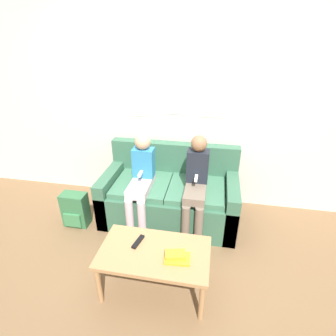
% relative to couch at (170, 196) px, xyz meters
% --- Properties ---
extents(ground_plane, '(10.00, 10.00, 0.00)m').
position_rel_couch_xyz_m(ground_plane, '(0.00, -0.53, -0.30)').
color(ground_plane, brown).
extents(wall_back, '(8.00, 0.06, 2.60)m').
position_rel_couch_xyz_m(wall_back, '(-0.00, 0.51, 1.00)').
color(wall_back, silver).
rests_on(wall_back, ground_plane).
extents(couch, '(1.61, 0.83, 0.89)m').
position_rel_couch_xyz_m(couch, '(0.00, 0.00, 0.00)').
color(couch, '#38664C').
rests_on(couch, ground_plane).
extents(coffee_table, '(0.95, 0.55, 0.44)m').
position_rel_couch_xyz_m(coffee_table, '(0.05, -1.07, 0.09)').
color(coffee_table, '#AD7F51').
rests_on(coffee_table, ground_plane).
extents(person_left, '(0.24, 0.57, 1.12)m').
position_rel_couch_xyz_m(person_left, '(-0.30, -0.20, 0.34)').
color(person_left, silver).
rests_on(person_left, ground_plane).
extents(person_right, '(0.24, 0.57, 1.14)m').
position_rel_couch_xyz_m(person_right, '(0.33, -0.19, 0.35)').
color(person_right, '#756656').
rests_on(person_right, ground_plane).
extents(tv_remote, '(0.08, 0.17, 0.02)m').
position_rel_couch_xyz_m(tv_remote, '(-0.11, -1.00, 0.15)').
color(tv_remote, black).
rests_on(tv_remote, coffee_table).
extents(book_stack, '(0.22, 0.16, 0.06)m').
position_rel_couch_xyz_m(book_stack, '(0.26, -1.12, 0.17)').
color(book_stack, gold).
rests_on(book_stack, coffee_table).
extents(backpack, '(0.30, 0.20, 0.43)m').
position_rel_couch_xyz_m(backpack, '(-1.09, -0.37, -0.09)').
color(backpack, '#336B42').
rests_on(backpack, ground_plane).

